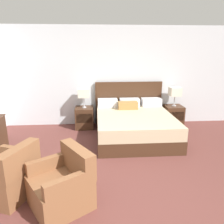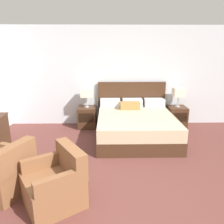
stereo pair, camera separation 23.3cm
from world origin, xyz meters
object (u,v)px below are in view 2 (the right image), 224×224
Objects in this scene: nightstand_right at (177,117)px; armchair_by_window at (5,173)px; bed at (135,124)px; table_lamp_left at (86,93)px; table_lamp_right at (179,92)px; armchair_companion at (56,184)px; nightstand_left at (87,117)px.

armchair_by_window reaches higher than nightstand_right.
table_lamp_left is (-1.18, 0.68, 0.61)m from bed.
armchair_companion is (-2.50, -2.96, -0.63)m from table_lamp_right.
armchair_by_window is at bearing 161.60° from armchair_companion.
nightstand_right is 2.45m from table_lamp_left.
bed is at bearing -29.86° from nightstand_left.
table_lamp_left is at bearing 180.00° from table_lamp_right.
armchair_by_window is (-3.28, -2.70, 0.01)m from nightstand_right.
nightstand_left is 1.00× the size of nightstand_right.
bed is 2.11× the size of armchair_companion.
nightstand_right is 0.57× the size of armchair_companion.
armchair_companion is at bearing -130.13° from nightstand_right.
table_lamp_right is at bearing 0.04° from nightstand_left.
armchair_by_window and armchair_companion have the same top height.
armchair_by_window is 0.94× the size of armchair_companion.
nightstand_right is 1.09× the size of table_lamp_left.
armchair_companion is at bearing -92.66° from nightstand_left.
bed is 1.49m from table_lamp_left.
bed is at bearing 43.95° from armchair_by_window.
bed reaches higher than table_lamp_left.
bed is 3.70× the size of nightstand_right.
armchair_companion is (0.78, -0.26, 0.00)m from armchair_by_window.
armchair_by_window is at bearing -140.53° from nightstand_right.
nightstand_left is at bearing -179.96° from table_lamp_right.
table_lamp_left is 3.04m from armchair_companion.
nightstand_right is 1.09× the size of table_lamp_right.
nightstand_right is at bearing 39.47° from armchair_by_window.
nightstand_left is 2.45m from table_lamp_right.
table_lamp_right reaches higher than armchair_by_window.
table_lamp_right reaches higher than nightstand_right.
nightstand_left is at bearing 87.34° from armchair_companion.
nightstand_left is 0.57× the size of armchair_companion.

